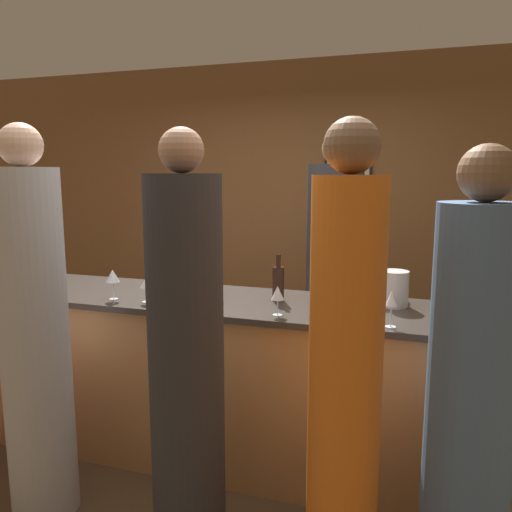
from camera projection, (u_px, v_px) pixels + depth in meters
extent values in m
plane|color=#4C3823|center=(216.00, 454.00, 3.12)|extent=(14.00, 14.00, 0.00)
cube|color=brown|center=(296.00, 209.00, 4.89)|extent=(8.00, 0.06, 2.80)
cube|color=black|center=(348.00, 173.00, 4.64)|extent=(0.44, 0.02, 0.34)
cube|color=#B7C6B2|center=(348.00, 173.00, 4.63)|extent=(0.39, 0.00, 0.29)
cube|color=#B27F4C|center=(215.00, 381.00, 3.05)|extent=(3.40, 0.64, 0.97)
cube|color=#332D28|center=(214.00, 301.00, 2.96)|extent=(3.46, 0.70, 0.03)
cylinder|color=#2D2D33|center=(333.00, 291.00, 3.61)|extent=(0.39, 0.39, 1.80)
sphere|color=#A37556|center=(337.00, 149.00, 3.44)|extent=(0.21, 0.21, 0.21)
cylinder|color=#B2B2B7|center=(35.00, 347.00, 2.48)|extent=(0.33, 0.33, 1.77)
sphere|color=tan|center=(20.00, 145.00, 2.32)|extent=(0.21, 0.21, 0.21)
cylinder|color=#2D2D33|center=(187.00, 371.00, 2.22)|extent=(0.33, 0.33, 1.74)
sphere|color=#A37556|center=(181.00, 150.00, 2.07)|extent=(0.19, 0.19, 0.19)
cylinder|color=orange|center=(344.00, 397.00, 1.96)|extent=(0.29, 0.29, 1.73)
sphere|color=brown|center=(352.00, 146.00, 1.81)|extent=(0.21, 0.21, 0.21)
cylinder|color=#4C6B93|center=(470.00, 415.00, 1.92)|extent=(0.33, 0.33, 1.63)
sphere|color=brown|center=(488.00, 173.00, 1.77)|extent=(0.21, 0.21, 0.21)
cylinder|color=black|center=(278.00, 284.00, 2.89)|extent=(0.07, 0.07, 0.20)
cylinder|color=black|center=(278.00, 261.00, 2.87)|extent=(0.03, 0.03, 0.07)
cylinder|color=black|center=(214.00, 277.00, 3.01)|extent=(0.07, 0.07, 0.23)
cylinder|color=black|center=(214.00, 252.00, 2.98)|extent=(0.03, 0.03, 0.09)
cylinder|color=silver|center=(394.00, 289.00, 2.77)|extent=(0.16, 0.16, 0.20)
cylinder|color=silver|center=(114.00, 299.00, 2.93)|extent=(0.05, 0.05, 0.00)
cylinder|color=silver|center=(113.00, 290.00, 2.92)|extent=(0.01, 0.01, 0.10)
cone|color=silver|center=(113.00, 276.00, 2.91)|extent=(0.08, 0.08, 0.07)
cylinder|color=silver|center=(277.00, 315.00, 2.59)|extent=(0.05, 0.05, 0.00)
cylinder|color=silver|center=(278.00, 307.00, 2.59)|extent=(0.01, 0.01, 0.08)
cone|color=silver|center=(278.00, 293.00, 2.58)|extent=(0.07, 0.07, 0.07)
cylinder|color=silver|center=(48.00, 293.00, 3.09)|extent=(0.05, 0.05, 0.00)
cylinder|color=silver|center=(47.00, 284.00, 3.08)|extent=(0.01, 0.01, 0.10)
cone|color=silver|center=(46.00, 271.00, 3.07)|extent=(0.06, 0.06, 0.07)
cylinder|color=silver|center=(349.00, 320.00, 2.51)|extent=(0.05, 0.05, 0.00)
cylinder|color=silver|center=(349.00, 310.00, 2.50)|extent=(0.01, 0.01, 0.10)
cone|color=silver|center=(349.00, 294.00, 2.49)|extent=(0.08, 0.08, 0.06)
cylinder|color=silver|center=(146.00, 302.00, 2.86)|extent=(0.05, 0.05, 0.00)
cylinder|color=silver|center=(146.00, 295.00, 2.86)|extent=(0.01, 0.01, 0.08)
cone|color=silver|center=(146.00, 283.00, 2.85)|extent=(0.06, 0.06, 0.06)
cylinder|color=silver|center=(26.00, 291.00, 3.14)|extent=(0.05, 0.05, 0.00)
cylinder|color=silver|center=(25.00, 283.00, 3.13)|extent=(0.01, 0.01, 0.10)
cone|color=silver|center=(24.00, 269.00, 3.12)|extent=(0.06, 0.06, 0.07)
cylinder|color=silver|center=(390.00, 327.00, 2.39)|extent=(0.05, 0.05, 0.00)
cylinder|color=silver|center=(391.00, 316.00, 2.38)|extent=(0.01, 0.01, 0.10)
cone|color=silver|center=(392.00, 298.00, 2.37)|extent=(0.06, 0.06, 0.08)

